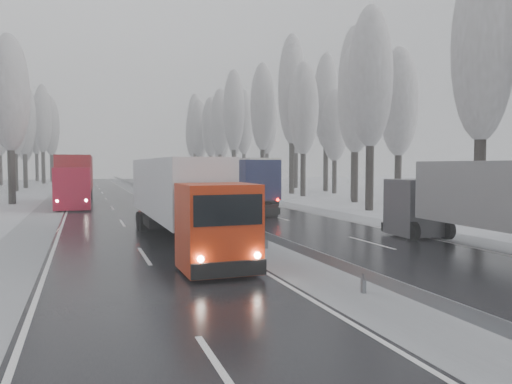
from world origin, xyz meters
TOP-DOWN VIEW (x-y plane):
  - ground at (0.00, 0.00)m, footprint 260.00×260.00m
  - carriageway_right at (5.25, 30.00)m, footprint 7.50×200.00m
  - carriageway_left at (-5.25, 30.00)m, footprint 7.50×200.00m
  - median_slush at (0.00, 30.00)m, footprint 3.00×200.00m
  - shoulder_right at (10.20, 30.00)m, footprint 2.40×200.00m
  - shoulder_left at (-10.20, 30.00)m, footprint 2.40×200.00m
  - median_guardrail at (0.00, 29.99)m, footprint 0.12×200.00m
  - tree_16 at (15.04, 15.67)m, footprint 3.60×3.60m
  - tree_18 at (14.51, 27.03)m, footprint 3.60×3.60m
  - tree_19 at (20.02, 31.03)m, footprint 3.60×3.60m
  - tree_20 at (17.90, 35.17)m, footprint 3.60×3.60m
  - tree_21 at (20.12, 39.17)m, footprint 3.60×3.60m
  - tree_22 at (17.02, 45.60)m, footprint 3.60×3.60m
  - tree_23 at (23.31, 49.60)m, footprint 3.60×3.60m
  - tree_24 at (17.90, 51.02)m, footprint 3.60×3.60m
  - tree_25 at (24.81, 55.02)m, footprint 3.60×3.60m
  - tree_26 at (17.56, 61.27)m, footprint 3.60×3.60m
  - tree_27 at (24.72, 65.27)m, footprint 3.60×3.60m
  - tree_28 at (16.34, 71.95)m, footprint 3.60×3.60m
  - tree_29 at (23.71, 75.95)m, footprint 3.60×3.60m
  - tree_30 at (16.56, 81.70)m, footprint 3.60×3.60m
  - tree_31 at (22.48, 85.70)m, footprint 3.60×3.60m
  - tree_32 at (16.63, 89.21)m, footprint 3.60×3.60m
  - tree_33 at (19.77, 93.21)m, footprint 3.60×3.60m
  - tree_34 at (15.73, 96.32)m, footprint 3.60×3.60m
  - tree_35 at (24.94, 100.32)m, footprint 3.60×3.60m
  - tree_36 at (17.04, 106.16)m, footprint 3.60×3.60m
  - tree_37 at (24.02, 110.16)m, footprint 3.60×3.60m
  - tree_38 at (18.73, 116.73)m, footprint 3.60×3.60m
  - tree_39 at (21.55, 120.73)m, footprint 3.60×3.60m
  - tree_62 at (-13.94, 43.73)m, footprint 3.60×3.60m
  - tree_68 at (-16.58, 69.11)m, footprint 3.60×3.60m
  - tree_70 at (-16.33, 79.19)m, footprint 3.60×3.60m
  - tree_72 at (-18.93, 88.54)m, footprint 3.60×3.60m
  - tree_74 at (-15.07, 99.33)m, footprint 3.60×3.60m
  - tree_76 at (-14.05, 108.72)m, footprint 3.60×3.60m
  - tree_77 at (-19.66, 112.72)m, footprint 3.60×3.60m
  - tree_78 at (-17.56, 115.31)m, footprint 3.60×3.60m
  - tree_79 at (-20.33, 119.31)m, footprint 3.60×3.60m
  - truck_blue_box at (4.61, 30.92)m, footprint 3.70×15.90m
  - truck_cream_box at (6.55, 37.24)m, footprint 3.01×16.74m
  - box_truck_distant at (5.19, 79.88)m, footprint 3.25×8.52m
  - truck_red_white at (-3.37, 14.59)m, footprint 2.69×15.62m
  - truck_red_red at (-8.20, 40.76)m, footprint 3.26×17.79m

SIDE VIEW (x-z plane):
  - ground at x=0.00m, z-range 0.00..0.00m
  - carriageway_right at x=5.25m, z-range 0.00..0.03m
  - carriageway_left at x=-5.25m, z-range 0.00..0.03m
  - median_slush at x=0.00m, z-range 0.00..0.04m
  - shoulder_right at x=10.20m, z-range 0.00..0.04m
  - shoulder_left at x=-10.20m, z-range 0.00..0.04m
  - median_guardrail at x=0.00m, z-range 0.22..0.98m
  - box_truck_distant at x=5.19m, z-range 0.03..3.14m
  - truck_red_white at x=-3.37m, z-range 0.33..4.33m
  - truck_blue_box at x=4.61m, z-range 0.34..4.39m
  - truck_cream_box at x=6.55m, z-range 0.36..4.63m
  - truck_red_red at x=-8.20m, z-range 0.38..4.92m
  - tree_23 at x=23.31m, z-range 1.99..15.54m
  - tree_77 at x=-19.66m, z-range 2.10..16.42m
  - tree_33 at x=19.77m, z-range 2.10..16.42m
  - tree_19 at x=20.02m, z-range 2.13..16.70m
  - tree_72 at x=-18.93m, z-range 2.21..17.31m
  - tree_20 at x=17.90m, z-range 2.29..18.00m
  - tree_22 at x=17.02m, z-range 2.31..18.17m
  - tree_62 at x=-13.94m, z-range 2.34..18.38m
  - tree_39 at x=21.55m, z-range 2.36..18.54m
  - tree_37 at x=24.02m, z-range 2.38..18.75m
  - tree_16 at x=15.04m, z-range 2.40..18.93m
  - tree_18 at x=14.51m, z-range 2.41..18.99m
  - tree_68 at x=-16.58m, z-range 2.42..19.07m
  - tree_79 at x=-20.33m, z-range 2.48..19.54m
  - tree_70 at x=-16.33m, z-range 2.48..19.57m
  - tree_32 at x=16.63m, z-range 2.51..19.85m
  - tree_27 at x=24.72m, z-range 2.55..20.17m
  - tree_34 at x=15.73m, z-range 2.55..20.19m
  - tree_30 at x=16.56m, z-range 2.59..20.45m
  - tree_38 at x=18.73m, z-range 2.60..20.58m
  - tree_29 at x=23.71m, z-range 2.62..20.73m
  - tree_35 at x=24.94m, z-range 2.64..20.89m
  - tree_76 at x=-14.05m, z-range 2.68..21.23m
  - tree_31 at x=22.48m, z-range 2.68..21.26m
  - tree_21 at x=20.12m, z-range 2.69..21.31m
  - tree_26 at x=17.56m, z-range 2.71..21.49m
  - tree_25 at x=24.81m, z-range 2.80..22.24m
  - tree_78 at x=-17.56m, z-range 2.81..22.37m
  - tree_28 at x=16.34m, z-range 2.82..22.45m
  - tree_74 at x=-15.07m, z-range 2.83..22.52m
  - tree_36 at x=17.04m, z-range 2.91..23.13m
  - tree_24 at x=17.90m, z-range 2.94..23.43m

